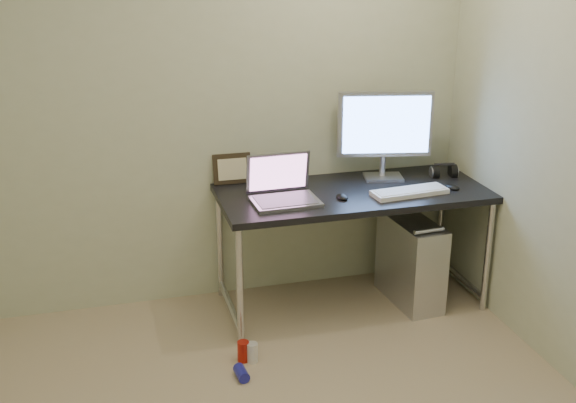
{
  "coord_description": "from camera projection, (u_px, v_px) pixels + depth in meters",
  "views": [
    {
      "loc": [
        -0.51,
        -2.45,
        2.17
      ],
      "look_at": [
        0.44,
        1.05,
        0.85
      ],
      "focal_mm": 45.0,
      "sensor_mm": 36.0,
      "label": 1
    }
  ],
  "objects": [
    {
      "name": "can_red",
      "position": [
        243.0,
        351.0,
        3.93
      ],
      "size": [
        0.08,
        0.08,
        0.12
      ],
      "primitive_type": "cylinder",
      "rotation": [
        0.0,
        0.0,
        -0.27
      ],
      "color": "#AB190D",
      "rests_on": "ground"
    },
    {
      "name": "can_white",
      "position": [
        252.0,
        353.0,
        3.92
      ],
      "size": [
        0.08,
        0.08,
        0.11
      ],
      "primitive_type": "cylinder",
      "rotation": [
        0.0,
        0.0,
        0.48
      ],
      "color": "silver",
      "rests_on": "ground"
    },
    {
      "name": "desk",
      "position": [
        352.0,
        203.0,
        4.36
      ],
      "size": [
        1.61,
        0.71,
        0.75
      ],
      "color": "black",
      "rests_on": "ground"
    },
    {
      "name": "keyboard",
      "position": [
        410.0,
        192.0,
        4.26
      ],
      "size": [
        0.47,
        0.19,
        0.03
      ],
      "primitive_type": "cube",
      "rotation": [
        0.0,
        0.0,
        0.1
      ],
      "color": "white",
      "rests_on": "desk"
    },
    {
      "name": "webcam",
      "position": [
        274.0,
        167.0,
        4.48
      ],
      "size": [
        0.05,
        0.04,
        0.12
      ],
      "rotation": [
        0.0,
        0.0,
        0.3
      ],
      "color": "silver",
      "rests_on": "desk"
    },
    {
      "name": "monitor",
      "position": [
        385.0,
        128.0,
        4.44
      ],
      "size": [
        0.58,
        0.22,
        0.55
      ],
      "rotation": [
        0.0,
        0.0,
        -0.21
      ],
      "color": "#B9B8C1",
      "rests_on": "desk"
    },
    {
      "name": "wall_back",
      "position": [
        184.0,
        105.0,
        4.24
      ],
      "size": [
        3.5,
        0.02,
        2.5
      ],
      "primitive_type": "cube",
      "color": "beige",
      "rests_on": "ground"
    },
    {
      "name": "picture_frame",
      "position": [
        232.0,
        169.0,
        4.43
      ],
      "size": [
        0.23,
        0.07,
        0.19
      ],
      "primitive_type": "cube",
      "rotation": [
        -0.21,
        0.0,
        -0.01
      ],
      "color": "black",
      "rests_on": "desk"
    },
    {
      "name": "can_blue",
      "position": [
        241.0,
        373.0,
        3.78
      ],
      "size": [
        0.07,
        0.12,
        0.06
      ],
      "primitive_type": "cylinder",
      "rotation": [
        1.57,
        0.0,
        0.09
      ],
      "color": "#2123A4",
      "rests_on": "ground"
    },
    {
      "name": "cable_b",
      "position": [
        395.0,
        224.0,
        4.82
      ],
      "size": [
        0.02,
        0.11,
        0.71
      ],
      "primitive_type": "cylinder",
      "rotation": [
        0.14,
        0.0,
        0.09
      ],
      "color": "black",
      "rests_on": "ground"
    },
    {
      "name": "headphones",
      "position": [
        444.0,
        172.0,
        4.58
      ],
      "size": [
        0.17,
        0.1,
        0.11
      ],
      "rotation": [
        0.0,
        0.0,
        -0.18
      ],
      "color": "black",
      "rests_on": "desk"
    },
    {
      "name": "tower_computer",
      "position": [
        411.0,
        261.0,
        4.52
      ],
      "size": [
        0.27,
        0.54,
        0.58
      ],
      "rotation": [
        0.0,
        0.0,
        0.08
      ],
      "color": "#B8B7BC",
      "rests_on": "ground"
    },
    {
      "name": "mouse_left",
      "position": [
        342.0,
        196.0,
        4.19
      ],
      "size": [
        0.07,
        0.1,
        0.03
      ],
      "primitive_type": "ellipsoid",
      "rotation": [
        0.0,
        0.0,
        -0.03
      ],
      "color": "black",
      "rests_on": "desk"
    },
    {
      "name": "mouse_right",
      "position": [
        452.0,
        186.0,
        4.35
      ],
      "size": [
        0.09,
        0.12,
        0.04
      ],
      "primitive_type": "ellipsoid",
      "rotation": [
        0.0,
        0.0,
        0.32
      ],
      "color": "black",
      "rests_on": "desk"
    },
    {
      "name": "cable_a",
      "position": [
        381.0,
        221.0,
        4.8
      ],
      "size": [
        0.01,
        0.16,
        0.69
      ],
      "primitive_type": "cylinder",
      "rotation": [
        0.21,
        0.0,
        0.0
      ],
      "color": "black",
      "rests_on": "ground"
    },
    {
      "name": "laptop",
      "position": [
        283.0,
        190.0,
        4.15
      ],
      "size": [
        0.39,
        0.32,
        0.26
      ],
      "rotation": [
        0.0,
        0.0,
        0.03
      ],
      "color": "#B9B8C1",
      "rests_on": "desk"
    }
  ]
}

